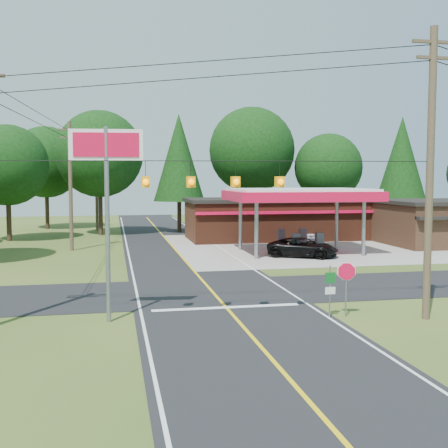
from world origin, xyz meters
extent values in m
plane|color=#374F1C|center=(0.00, 0.00, 0.00)|extent=(120.00, 120.00, 0.00)
cube|color=black|center=(0.00, 0.00, 0.01)|extent=(8.00, 120.00, 0.02)
cube|color=black|center=(0.00, 0.00, 0.01)|extent=(70.00, 7.00, 0.02)
cube|color=yellow|center=(0.00, 0.00, 0.03)|extent=(0.15, 110.00, 0.00)
cylinder|color=gray|center=(5.00, 10.50, 2.10)|extent=(0.28, 0.28, 4.20)
cylinder|color=gray|center=(5.00, 15.50, 2.10)|extent=(0.28, 0.28, 4.20)
cylinder|color=gray|center=(13.00, 10.50, 2.10)|extent=(0.28, 0.28, 4.20)
cylinder|color=gray|center=(13.00, 15.50, 2.10)|extent=(0.28, 0.28, 4.20)
cube|color=red|center=(9.00, 13.00, 4.35)|extent=(10.60, 7.40, 0.70)
cube|color=white|center=(9.00, 13.00, 4.75)|extent=(10.00, 7.00, 0.25)
cube|color=#9E9B93|center=(9.00, 11.20, 0.13)|extent=(3.20, 0.90, 0.22)
cube|color=#3F3F44|center=(8.10, 11.20, 0.95)|extent=(0.55, 0.45, 1.50)
cube|color=#3F3F44|center=(9.90, 11.20, 0.95)|extent=(0.55, 0.45, 1.50)
cube|color=#9E9B93|center=(9.00, 14.80, 0.13)|extent=(3.20, 0.90, 0.22)
cube|color=#3F3F44|center=(8.10, 14.80, 0.95)|extent=(0.55, 0.45, 1.50)
cube|color=#3F3F44|center=(9.90, 14.80, 0.95)|extent=(0.55, 0.45, 1.50)
cube|color=#562818|center=(10.00, 23.00, 1.75)|extent=(16.00, 7.00, 3.50)
cube|color=black|center=(10.00, 23.00, 3.65)|extent=(16.40, 7.40, 0.30)
cube|color=red|center=(10.00, 19.40, 2.70)|extent=(16.00, 0.50, 0.25)
cylinder|color=#473828|center=(7.50, -7.00, 5.75)|extent=(0.30, 0.30, 11.50)
cube|color=#473828|center=(7.50, -7.00, 10.90)|extent=(1.80, 0.12, 0.12)
cube|color=#473828|center=(7.50, -7.00, 10.30)|extent=(1.40, 0.12, 0.12)
cylinder|color=#473828|center=(-8.00, 18.00, 5.00)|extent=(0.30, 0.30, 10.00)
cube|color=#473828|center=(-8.00, 18.00, 9.40)|extent=(1.80, 0.12, 0.12)
cube|color=#473828|center=(-8.00, 18.00, 8.80)|extent=(1.40, 0.12, 0.12)
cylinder|color=#473828|center=(-6.50, 35.00, 4.75)|extent=(0.30, 0.30, 9.50)
cube|color=#FFA30D|center=(-3.55, -5.70, 5.50)|extent=(0.32, 0.32, 0.42)
cube|color=#FFA30D|center=(-1.85, -5.90, 5.50)|extent=(0.32, 0.32, 0.42)
cube|color=#FFA30D|center=(-0.15, -6.10, 5.50)|extent=(0.32, 0.32, 0.42)
cube|color=#FFA30D|center=(1.55, -6.30, 5.50)|extent=(0.32, 0.32, 0.42)
cylinder|color=#332316|center=(-14.00, 26.00, 1.98)|extent=(0.44, 0.44, 3.96)
sphere|color=black|center=(-14.00, 26.00, 6.82)|extent=(7.26, 7.26, 7.26)
cylinder|color=#332316|center=(-6.00, 30.00, 2.34)|extent=(0.44, 0.44, 4.68)
sphere|color=black|center=(-6.00, 30.00, 8.06)|extent=(8.58, 8.58, 8.58)
cylinder|color=#332316|center=(2.00, 31.00, 2.16)|extent=(0.44, 0.44, 4.32)
cone|color=black|center=(2.00, 31.00, 7.80)|extent=(5.28, 5.28, 9.00)
cylinder|color=#332316|center=(10.00, 32.00, 2.52)|extent=(0.44, 0.44, 5.04)
sphere|color=black|center=(10.00, 32.00, 8.68)|extent=(9.24, 9.24, 9.24)
cylinder|color=#332316|center=(18.00, 30.00, 1.98)|extent=(0.44, 0.44, 3.96)
sphere|color=black|center=(18.00, 30.00, 6.82)|extent=(7.26, 7.26, 7.26)
cylinder|color=#332316|center=(26.00, 29.00, 2.16)|extent=(0.44, 0.44, 4.32)
cone|color=black|center=(26.00, 29.00, 7.80)|extent=(5.28, 5.28, 9.00)
cylinder|color=#332316|center=(-12.00, 38.00, 2.16)|extent=(0.44, 0.44, 4.32)
sphere|color=black|center=(-12.00, 38.00, 7.44)|extent=(7.92, 7.92, 7.92)
imported|color=black|center=(8.50, 10.81, 0.69)|extent=(6.79, 6.79, 1.39)
imported|color=white|center=(12.00, 21.00, 0.66)|extent=(4.47, 4.47, 1.33)
cylinder|color=gray|center=(-5.00, -5.00, 3.81)|extent=(0.18, 0.18, 7.62)
cube|color=white|center=(-5.00, -5.00, 6.92)|extent=(2.83, 0.34, 1.20)
cube|color=red|center=(-5.00, -5.05, 6.92)|extent=(2.49, 0.29, 0.92)
cylinder|color=gray|center=(4.50, -6.00, 1.08)|extent=(0.07, 0.07, 2.17)
cylinder|color=gray|center=(3.80, -6.00, 1.06)|extent=(0.06, 0.06, 2.12)
cube|color=#0C591E|center=(3.80, -6.04, 1.63)|extent=(0.43, 0.04, 0.43)
cube|color=white|center=(3.80, -6.04, 1.10)|extent=(0.43, 0.04, 0.29)
camera|label=1|loc=(-4.77, -27.16, 5.63)|focal=45.00mm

